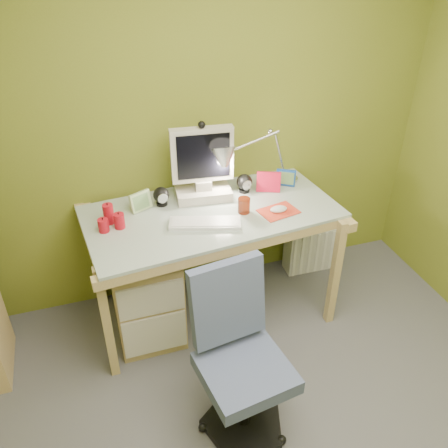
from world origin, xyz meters
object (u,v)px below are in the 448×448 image
object	(u,v)px
desk	(212,263)
desk_lamp	(271,144)
radiator	(309,248)
task_chair	(245,372)
monitor	(202,159)

from	to	relation	value
desk	desk_lamp	size ratio (longest dim) A/B	2.56
desk_lamp	radiator	distance (m)	1.00
desk_lamp	task_chair	world-z (taller)	desk_lamp
desk	task_chair	world-z (taller)	task_chair
monitor	desk	bearing A→B (deg)	-84.18
task_chair	radiator	distance (m)	1.50
desk_lamp	task_chair	distance (m)	1.40
desk	radiator	distance (m)	0.90
desk	radiator	xyz separation A→B (m)	(0.84, 0.23, -0.22)
desk	monitor	world-z (taller)	monitor
desk	radiator	bearing A→B (deg)	9.83
desk	monitor	distance (m)	0.69
monitor	radiator	size ratio (longest dim) A/B	1.44
desk	monitor	size ratio (longest dim) A/B	2.90
desk	radiator	size ratio (longest dim) A/B	4.17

